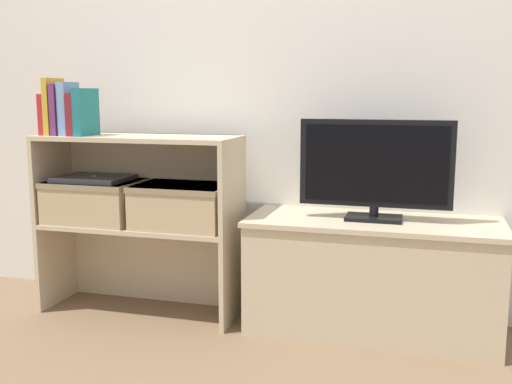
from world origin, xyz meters
The scene contains 15 objects.
ground_plane centered at (0.00, 0.00, 0.00)m, with size 16.00×16.00×0.00m, color brown.
wall_back centered at (0.00, 0.43, 1.20)m, with size 10.00×0.05×2.40m.
tv_stand centered at (0.48, 0.20, 0.24)m, with size 1.01×0.41×0.47m.
tv centered at (0.48, 0.19, 0.68)m, with size 0.60×0.14×0.40m.
bookshelf_lower_tier centered at (-0.53, 0.22, 0.26)m, with size 0.88×0.32×0.40m.
bookshelf_upper_tier centered at (-0.53, 0.22, 0.65)m, with size 0.88×0.32×0.39m.
book_crimson centered at (-0.93, 0.10, 0.88)m, with size 0.03×0.12×0.18m.
book_mustard centered at (-0.90, 0.10, 0.91)m, with size 0.03×0.14×0.25m.
book_plum centered at (-0.87, 0.10, 0.90)m, with size 0.03×0.14×0.22m.
book_skyblue centered at (-0.83, 0.10, 0.90)m, with size 0.04×0.12×0.23m.
book_maroon centered at (-0.79, 0.10, 0.88)m, with size 0.03×0.14×0.18m.
book_teal centered at (-0.75, 0.10, 0.89)m, with size 0.04×0.16×0.20m.
storage_basket_left centered at (-0.75, 0.14, 0.50)m, with size 0.40×0.29×0.18m.
storage_basket_right centered at (-0.32, 0.14, 0.50)m, with size 0.40×0.29×0.18m.
laptop centered at (-0.75, 0.14, 0.60)m, with size 0.31×0.25×0.02m.
Camera 1 is at (0.67, -2.19, 0.97)m, focal length 42.00 mm.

